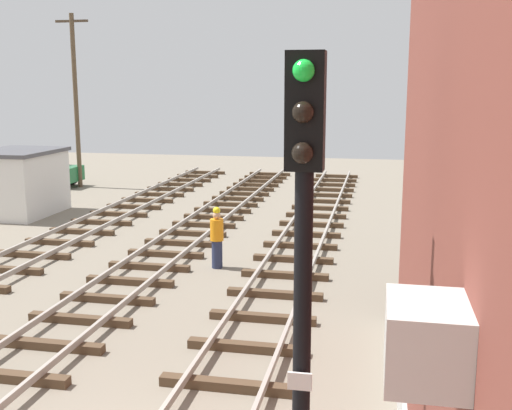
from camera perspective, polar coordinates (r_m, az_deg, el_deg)
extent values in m
cube|color=#4C3826|center=(11.65, -2.66, -16.17)|extent=(2.50, 0.24, 0.18)
cube|color=#4C3826|center=(13.14, -0.82, -12.90)|extent=(2.50, 0.24, 0.18)
cube|color=#4C3826|center=(14.68, 0.60, -10.29)|extent=(2.50, 0.24, 0.18)
cube|color=#4C3826|center=(16.25, 1.73, -8.18)|extent=(2.50, 0.24, 0.18)
cube|color=#4C3826|center=(17.84, 2.66, -6.44)|extent=(2.50, 0.24, 0.18)
cube|color=#4C3826|center=(19.45, 3.42, -4.98)|extent=(2.50, 0.24, 0.18)
cube|color=#4C3826|center=(21.08, 4.07, -3.75)|extent=(2.50, 0.24, 0.18)
cube|color=#4C3826|center=(22.71, 4.62, -2.69)|extent=(2.50, 0.24, 0.18)
cube|color=#4C3826|center=(24.35, 5.10, -1.78)|extent=(2.50, 0.24, 0.18)
cube|color=#4C3826|center=(26.00, 5.52, -0.98)|extent=(2.50, 0.24, 0.18)
cube|color=#4C3826|center=(27.66, 5.88, -0.27)|extent=(2.50, 0.24, 0.18)
cube|color=#4C3826|center=(29.32, 6.21, 0.35)|extent=(2.50, 0.24, 0.18)
cube|color=#4C3826|center=(30.98, 6.50, 0.91)|extent=(2.50, 0.24, 0.18)
cube|color=#4C3826|center=(32.65, 6.76, 1.41)|extent=(2.50, 0.24, 0.18)
cube|color=#4C3826|center=(34.32, 6.99, 1.86)|extent=(2.50, 0.24, 0.18)
cube|color=#4C3826|center=(35.99, 7.21, 2.27)|extent=(2.50, 0.24, 0.18)
cube|color=#4C3826|center=(37.67, 7.40, 2.64)|extent=(2.50, 0.24, 0.18)
cube|color=#4C3826|center=(12.82, -21.91, -14.37)|extent=(2.50, 0.24, 0.18)
cube|color=#4C3826|center=(13.94, -18.58, -12.06)|extent=(2.50, 0.24, 0.18)
cube|color=#4C3826|center=(15.13, -15.81, -10.07)|extent=(2.50, 0.24, 0.18)
cube|color=#4C3826|center=(16.35, -13.47, -8.36)|extent=(2.50, 0.24, 0.18)
cube|color=#4C3826|center=(17.62, -11.47, -6.88)|extent=(2.50, 0.24, 0.18)
cube|color=#4C3826|center=(18.91, -9.76, -5.59)|extent=(2.50, 0.24, 0.18)
cube|color=#4C3826|center=(20.22, -8.27, -4.46)|extent=(2.50, 0.24, 0.18)
cube|color=#4C3826|center=(21.56, -6.97, -3.47)|extent=(2.50, 0.24, 0.18)
cube|color=#4C3826|center=(22.91, -5.83, -2.60)|extent=(2.50, 0.24, 0.18)
cube|color=#4C3826|center=(24.27, -4.81, -1.82)|extent=(2.50, 0.24, 0.18)
cube|color=#4C3826|center=(25.64, -3.91, -1.12)|extent=(2.50, 0.24, 0.18)
cube|color=#4C3826|center=(27.02, -3.09, -0.50)|extent=(2.50, 0.24, 0.18)
cube|color=#4C3826|center=(28.41, -2.36, 0.07)|extent=(2.50, 0.24, 0.18)
cube|color=#4C3826|center=(29.81, -1.69, 0.58)|extent=(2.50, 0.24, 0.18)
cube|color=#4C3826|center=(31.21, -1.09, 1.05)|extent=(2.50, 0.24, 0.18)
cube|color=#4C3826|center=(32.62, -0.53, 1.47)|extent=(2.50, 0.24, 0.18)
cube|color=#4C3826|center=(34.03, -0.02, 1.86)|extent=(2.50, 0.24, 0.18)
cube|color=#4C3826|center=(35.44, 0.44, 2.22)|extent=(2.50, 0.24, 0.18)
cube|color=#4C3826|center=(36.86, 0.88, 2.55)|extent=(2.50, 0.24, 0.18)
cube|color=#4C3826|center=(38.28, 1.28, 2.86)|extent=(2.50, 0.24, 0.18)
cube|color=#4C3826|center=(19.80, -22.16, -5.50)|extent=(2.50, 0.24, 0.18)
cube|color=#4C3826|center=(21.14, -19.71, -4.32)|extent=(2.50, 0.24, 0.18)
cube|color=#4C3826|center=(22.52, -17.56, -3.29)|extent=(2.50, 0.24, 0.18)
cube|color=#4C3826|center=(23.93, -15.66, -2.37)|extent=(2.50, 0.24, 0.18)
cube|color=#4C3826|center=(25.37, -13.98, -1.55)|extent=(2.50, 0.24, 0.18)
cube|color=#4C3826|center=(26.84, -12.48, -0.81)|extent=(2.50, 0.24, 0.18)
cube|color=#4C3826|center=(28.33, -11.14, -0.16)|extent=(2.50, 0.24, 0.18)
cube|color=#4C3826|center=(29.83, -9.94, 0.43)|extent=(2.50, 0.24, 0.18)
cube|color=#4C3826|center=(31.35, -8.85, 0.97)|extent=(2.50, 0.24, 0.18)
cube|color=#4C3826|center=(32.89, -7.86, 1.45)|extent=(2.50, 0.24, 0.18)
cube|color=#4C3826|center=(34.43, -6.96, 1.89)|extent=(2.50, 0.24, 0.18)
cube|color=#4C3826|center=(35.98, -6.13, 2.29)|extent=(2.50, 0.24, 0.18)
cube|color=#4C3826|center=(37.54, -5.38, 2.66)|extent=(2.50, 0.24, 0.18)
cube|color=#4C3826|center=(39.11, -4.68, 3.00)|extent=(2.50, 0.24, 0.18)
cylinder|color=black|center=(6.58, 4.16, -17.07)|extent=(0.18, 0.18, 4.59)
cube|color=black|center=(5.83, 4.55, 8.53)|extent=(0.36, 0.24, 1.10)
sphere|color=#19E53F|center=(5.64, 4.38, 12.19)|extent=(0.20, 0.20, 0.20)
sphere|color=black|center=(5.65, 4.32, 8.47)|extent=(0.20, 0.20, 0.20)
sphere|color=black|center=(5.67, 4.27, 4.77)|extent=(0.20, 0.20, 0.20)
cube|color=white|center=(6.35, 4.02, -15.82)|extent=(0.24, 0.03, 0.18)
cube|color=silver|center=(3.59, 15.33, -11.92)|extent=(0.44, 0.60, 0.44)
cube|color=silver|center=(28.23, -20.90, 1.79)|extent=(2.80, 3.60, 2.60)
cube|color=#4C4C51|center=(28.06, -21.09, 4.57)|extent=(3.00, 3.80, 0.16)
cube|color=#1E6B38|center=(35.96, -19.06, 2.77)|extent=(4.20, 1.80, 0.80)
cube|color=#1E232D|center=(35.87, -19.13, 3.91)|extent=(2.31, 1.66, 0.64)
cylinder|color=black|center=(36.16, -16.52, 2.31)|extent=(0.64, 0.24, 0.64)
cylinder|color=black|center=(34.60, -17.91, 1.87)|extent=(0.64, 0.24, 0.64)
cylinder|color=black|center=(37.44, -20.05, 2.38)|extent=(0.64, 0.24, 0.64)
cylinder|color=black|center=(35.94, -21.54, 1.95)|extent=(0.64, 0.24, 0.64)
cylinder|color=brown|center=(34.85, -16.17, 9.04)|extent=(0.24, 0.24, 9.12)
cube|color=#4C3D2D|center=(35.00, -16.54, 15.86)|extent=(1.80, 0.12, 0.12)
cylinder|color=#262D4C|center=(18.77, -3.59, -4.51)|extent=(0.32, 0.32, 0.85)
cylinder|color=orange|center=(18.58, -3.61, -2.28)|extent=(0.40, 0.40, 0.65)
sphere|color=tan|center=(18.49, -3.63, -0.94)|extent=(0.24, 0.24, 0.24)
sphere|color=yellow|center=(18.46, -3.63, -0.51)|extent=(0.22, 0.22, 0.22)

